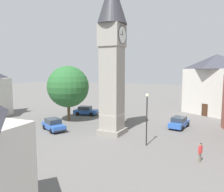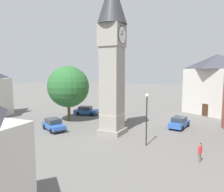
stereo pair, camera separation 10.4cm
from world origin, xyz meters
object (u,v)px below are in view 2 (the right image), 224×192
at_px(car_silver_kerb, 179,122).
at_px(tree, 68,87).
at_px(building_terrace_right, 216,84).
at_px(lamp_post, 147,111).
at_px(pedestrian, 200,151).
at_px(car_white_side, 86,111).
at_px(car_red_corner, 54,125).
at_px(car_blue_kerb, 116,116).
at_px(clock_tower, 112,43).

distance_m(car_silver_kerb, tree, 16.88).
bearing_deg(building_terrace_right, lamp_post, -14.47).
distance_m(pedestrian, building_terrace_right, 23.52).
distance_m(car_silver_kerb, car_white_side, 16.20).
xyz_separation_m(pedestrian, lamp_post, (-1.91, -5.36, 2.57)).
relative_size(car_red_corner, lamp_post, 0.82).
distance_m(car_blue_kerb, lamp_post, 11.57).
bearing_deg(lamp_post, pedestrian, 70.40).
relative_size(car_blue_kerb, lamp_post, 0.82).
distance_m(car_white_side, building_terrace_right, 23.20).
bearing_deg(tree, car_silver_kerb, 102.48).
bearing_deg(car_red_corner, car_blue_kerb, 148.99).
xyz_separation_m(tree, lamp_post, (5.24, 14.18, -1.71)).
height_order(car_white_side, tree, tree).
bearing_deg(pedestrian, car_blue_kerb, -128.06).
distance_m(car_blue_kerb, building_terrace_right, 18.98).
height_order(pedestrian, lamp_post, lamp_post).
bearing_deg(clock_tower, tree, -108.24).
relative_size(car_blue_kerb, tree, 0.53).
relative_size(car_white_side, tree, 0.52).
bearing_deg(car_red_corner, car_white_side, -169.49).
xyz_separation_m(car_white_side, building_terrace_right, (-10.98, 19.91, 4.61)).
bearing_deg(lamp_post, clock_tower, -113.72).
distance_m(clock_tower, building_terrace_right, 22.41).
distance_m(car_white_side, tree, 6.74).
bearing_deg(clock_tower, car_blue_kerb, -157.71).
height_order(car_blue_kerb, pedestrian, pedestrian).
relative_size(pedestrian, building_terrace_right, 0.14).
bearing_deg(pedestrian, lamp_post, -109.60).
bearing_deg(car_white_side, tree, 3.04).
xyz_separation_m(car_white_side, pedestrian, (12.13, 19.80, 0.25)).
relative_size(clock_tower, tree, 2.22).
bearing_deg(car_white_side, clock_tower, 49.41).
height_order(tree, building_terrace_right, building_terrace_right).
relative_size(car_blue_kerb, car_silver_kerb, 1.03).
distance_m(clock_tower, pedestrian, 15.05).
height_order(car_red_corner, pedestrian, pedestrian).
bearing_deg(car_silver_kerb, lamp_post, -10.97).
relative_size(pedestrian, tree, 0.20).
xyz_separation_m(car_blue_kerb, lamp_post, (8.25, 7.61, 2.82)).
bearing_deg(car_white_side, car_red_corner, 10.51).
distance_m(car_silver_kerb, lamp_post, 9.35).
relative_size(clock_tower, lamp_post, 3.47).
distance_m(car_silver_kerb, car_red_corner, 16.70).
bearing_deg(clock_tower, building_terrace_right, 150.67).
bearing_deg(building_terrace_right, car_blue_kerb, -45.30).
height_order(clock_tower, car_silver_kerb, clock_tower).
distance_m(car_red_corner, lamp_post, 12.87).
distance_m(clock_tower, tree, 11.04).
bearing_deg(clock_tower, pedestrian, 68.35).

